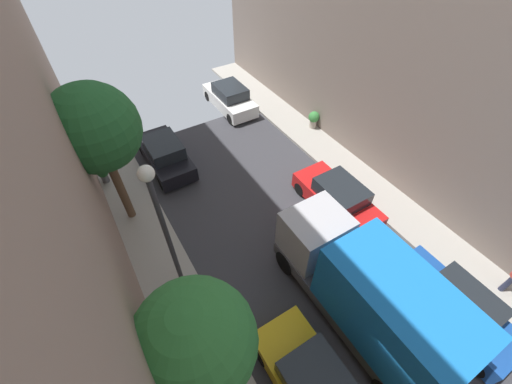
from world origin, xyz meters
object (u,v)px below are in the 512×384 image
parked_car_right_2 (337,198)px  parked_car_right_3 (230,98)px  potted_plant_3 (103,173)px  lamp_post (161,219)px  potted_plant_2 (314,118)px  parked_car_right_1 (454,306)px  street_tree_0 (194,342)px  street_tree_2 (95,129)px  parked_car_left_3 (165,154)px  delivery_truck (368,293)px

parked_car_right_2 → parked_car_right_3: size_ratio=1.00×
potted_plant_3 → lamp_post: bearing=-81.1°
potted_plant_2 → parked_car_right_3: bearing=123.7°
parked_car_right_1 → street_tree_0: bearing=164.5°
parked_car_right_3 → street_tree_2: 10.52m
parked_car_left_3 → parked_car_right_1: (5.40, -12.55, 0.00)m
delivery_truck → parked_car_right_1: bearing=-30.4°
delivery_truck → street_tree_2: 10.36m
street_tree_2 → potted_plant_2: (10.99, 1.11, -3.93)m
parked_car_right_1 → parked_car_right_3: bearing=90.0°
parked_car_right_3 → lamp_post: lamp_post is taller
lamp_post → potted_plant_2: bearing=27.4°
parked_car_left_3 → potted_plant_2: 8.54m
parked_car_right_3 → potted_plant_2: bearing=-56.3°
street_tree_0 → lamp_post: size_ratio=0.92×
potted_plant_3 → parked_car_left_3: bearing=-5.1°
parked_car_right_1 → delivery_truck: bearing=149.6°
parked_car_right_2 → street_tree_2: 9.87m
parked_car_right_3 → potted_plant_2: parked_car_right_3 is taller
potted_plant_2 → potted_plant_3: potted_plant_2 is taller
parked_car_left_3 → street_tree_2: bearing=-135.6°
parked_car_right_2 → potted_plant_2: (3.03, 5.43, 0.01)m
parked_car_left_3 → potted_plant_3: bearing=174.9°
lamp_post → street_tree_2: bearing=98.8°
lamp_post → street_tree_0: bearing=-98.8°
delivery_truck → potted_plant_3: 12.65m
delivery_truck → parked_car_right_3: bearing=79.2°
parked_car_right_1 → street_tree_2: (-7.96, 10.04, 3.94)m
parked_car_left_3 → parked_car_right_3: same height
delivery_truck → street_tree_2: street_tree_2 is taller
parked_car_left_3 → lamp_post: size_ratio=0.73×
parked_car_left_3 → lamp_post: 7.70m
parked_car_right_2 → lamp_post: 7.96m
parked_car_right_1 → potted_plant_2: bearing=74.8°
street_tree_0 → potted_plant_3: size_ratio=6.14×
street_tree_2 → potted_plant_2: street_tree_2 is taller
parked_car_right_2 → potted_plant_3: 11.00m
potted_plant_2 → parked_car_right_1: bearing=-105.2°
potted_plant_2 → potted_plant_3: size_ratio=1.16×
parked_car_right_3 → delivery_truck: 14.40m
parked_car_right_3 → street_tree_2: (-7.96, -5.65, 3.94)m
parked_car_right_2 → street_tree_2: street_tree_2 is taller
parked_car_left_3 → parked_car_right_3: 6.25m
parked_car_right_2 → parked_car_right_3: bearing=90.0°
lamp_post → parked_car_right_3: bearing=53.6°
potted_plant_3 → parked_car_right_1: bearing=-56.8°
lamp_post → parked_car_right_1: bearing=-38.5°
parked_car_right_1 → lamp_post: lamp_post is taller
delivery_truck → street_tree_0: street_tree_0 is taller
parked_car_right_1 → street_tree_2: size_ratio=0.69×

